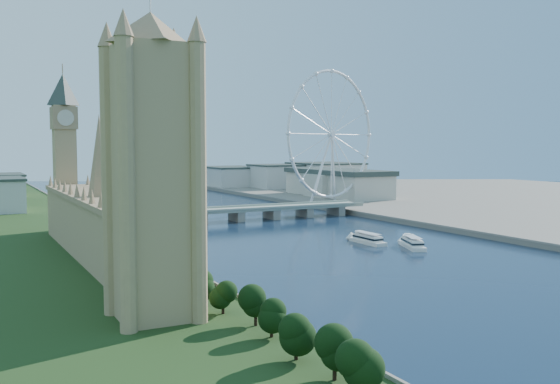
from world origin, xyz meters
TOP-DOWN VIEW (x-y plane):
  - tree_row at (-113.00, 74.00)m, footprint 8.56×216.56m
  - victoria_tower at (-135.00, 55.00)m, footprint 28.16×28.16m
  - parliament_range at (-128.00, 170.00)m, footprint 24.00×200.00m
  - big_ben at (-128.00, 278.00)m, footprint 20.02×20.02m
  - westminster_bridge at (0.00, 300.00)m, footprint 220.00×22.00m
  - london_eye at (119.98, 355.08)m, footprint 113.60×39.12m
  - county_hall at (175.00, 430.00)m, footprint 54.00×144.00m
  - city_skyline at (39.22, 560.08)m, footprint 505.00×280.00m
  - tour_boat_near at (24.87, 163.31)m, footprint 8.18×31.13m
  - tour_boat_far at (38.12, 138.85)m, footprint 19.74×32.49m

SIDE VIEW (x-z plane):
  - county_hall at x=175.00m, z-range -17.50..17.50m
  - tour_boat_near at x=24.87m, z-range -3.44..3.44m
  - tour_boat_far at x=38.12m, z-range -3.52..3.52m
  - westminster_bridge at x=0.00m, z-range 1.88..11.38m
  - tree_row at x=-113.00m, z-range -1.28..20.03m
  - city_skyline at x=39.22m, z-range 0.96..32.96m
  - parliament_range at x=-128.00m, z-range -16.52..53.48m
  - victoria_tower at x=-135.00m, z-range -1.51..110.49m
  - big_ben at x=-128.00m, z-range 11.57..121.57m
  - london_eye at x=119.98m, z-range 5.37..129.67m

